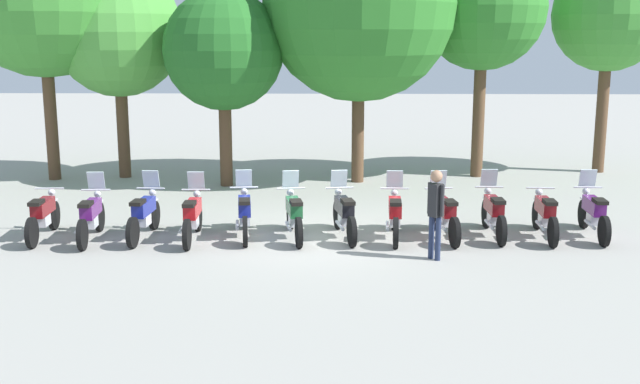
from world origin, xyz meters
The scene contains 19 objects.
ground_plane centered at (0.00, 0.00, 0.00)m, with size 80.00×80.00×0.00m, color #9E9B93.
motorcycle_0 centered at (-5.91, -0.15, 0.50)m, with size 0.62×2.19×0.99m.
motorcycle_1 centered at (-4.84, -0.26, 0.52)m, with size 0.62×2.19×1.37m.
motorcycle_2 centered at (-3.76, -0.07, 0.52)m, with size 0.62×2.19×1.37m.
motorcycle_3 centered at (-2.69, -0.20, 0.52)m, with size 0.62×2.19×1.37m.
motorcycle_4 centered at (-1.62, 0.08, 0.52)m, with size 0.62×2.19×1.37m.
motorcycle_5 centered at (-0.55, 0.01, 0.52)m, with size 0.65×2.17×1.37m.
motorcycle_6 centered at (0.53, 0.09, 0.52)m, with size 0.67×2.17×1.37m.
motorcycle_7 centered at (1.61, 0.04, 0.52)m, with size 0.62×2.19×1.37m.
motorcycle_8 centered at (2.67, 0.09, 0.52)m, with size 0.62×2.19×1.37m.
motorcycle_9 centered at (3.75, 0.26, 0.52)m, with size 0.62×2.19×1.37m.
motorcycle_10 centered at (4.83, 0.15, 0.50)m, with size 0.62×2.19×0.99m.
motorcycle_11 centered at (5.90, 0.27, 0.52)m, with size 0.62×2.19×1.37m.
person_0 centered at (2.27, -1.56, 1.04)m, with size 0.33×0.35×1.76m.
tree_1 centered at (-6.10, 6.98, 4.32)m, with size 3.81×3.81×6.25m.
tree_2 centered at (-2.82, 5.73, 3.83)m, with size 3.38×3.38×5.54m.
tree_3 centered at (0.97, 6.39, 5.11)m, with size 5.52×5.52×7.87m.
tree_4 centered at (4.64, 7.36, 5.04)m, with size 3.73×3.73×6.93m.
tree_5 centered at (8.63, 8.22, 4.81)m, with size 3.41×3.41×6.55m.
Camera 1 is at (0.38, -15.98, 4.31)m, focal length 43.21 mm.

